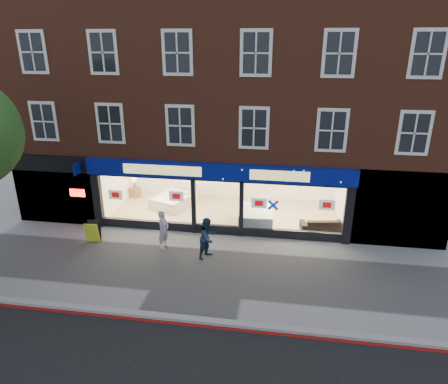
% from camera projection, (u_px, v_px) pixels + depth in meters
% --- Properties ---
extents(ground, '(120.00, 120.00, 0.00)m').
position_uv_depth(ground, '(204.00, 270.00, 14.92)').
color(ground, gray).
rests_on(ground, ground).
extents(kerb_line, '(60.00, 0.10, 0.01)m').
position_uv_depth(kerb_line, '(183.00, 324.00, 12.06)').
color(kerb_line, '#8C0A07').
rests_on(kerb_line, ground).
extents(kerb_stone, '(60.00, 0.25, 0.12)m').
position_uv_depth(kerb_stone, '(185.00, 319.00, 12.22)').
color(kerb_stone, gray).
rests_on(kerb_stone, ground).
extents(showroom_floor, '(11.00, 4.50, 0.10)m').
position_uv_depth(showroom_floor, '(225.00, 213.00, 19.75)').
color(showroom_floor, tan).
rests_on(showroom_floor, ground).
extents(building, '(19.00, 8.26, 10.30)m').
position_uv_depth(building, '(230.00, 71.00, 18.95)').
color(building, brown).
rests_on(building, ground).
extents(display_bed, '(2.24, 2.44, 1.12)m').
position_uv_depth(display_bed, '(174.00, 200.00, 20.35)').
color(display_bed, beige).
rests_on(display_bed, showroom_floor).
extents(bedside_table, '(0.57, 0.57, 0.55)m').
position_uv_depth(bedside_table, '(135.00, 192.00, 21.52)').
color(bedside_table, brown).
rests_on(bedside_table, showroom_floor).
extents(mattress_stack, '(1.64, 2.01, 0.75)m').
position_uv_depth(mattress_stack, '(255.00, 217.00, 18.22)').
color(mattress_stack, silver).
rests_on(mattress_stack, showroom_floor).
extents(sofa, '(2.04, 1.05, 0.57)m').
position_uv_depth(sofa, '(323.00, 224.00, 17.73)').
color(sofa, black).
rests_on(sofa, showroom_floor).
extents(a_board, '(0.63, 0.43, 0.92)m').
position_uv_depth(a_board, '(93.00, 232.00, 16.88)').
color(a_board, '#C9D225').
rests_on(a_board, ground).
extents(pedestrian_grey, '(0.53, 0.68, 1.66)m').
position_uv_depth(pedestrian_grey, '(163.00, 230.00, 16.20)').
color(pedestrian_grey, '#9EA0A5').
rests_on(pedestrian_grey, ground).
extents(pedestrian_blue, '(0.95, 1.02, 1.68)m').
position_uv_depth(pedestrian_blue, '(208.00, 238.00, 15.55)').
color(pedestrian_blue, '#182843').
rests_on(pedestrian_blue, ground).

